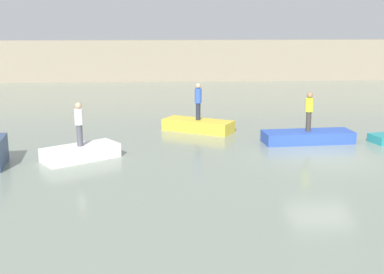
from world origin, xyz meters
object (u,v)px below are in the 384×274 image
object	(u,v)px
rowboat_yellow	(198,125)
person_hiviz_shirt	(309,109)
rowboat_blue	(308,137)
rowboat_white	(81,153)
person_blue_shirt	(198,100)
person_white_shirt	(79,122)

from	to	relation	value
rowboat_yellow	person_hiviz_shirt	bearing A→B (deg)	0.48
rowboat_blue	person_hiviz_shirt	size ratio (longest dim) A/B	2.28
rowboat_white	rowboat_blue	distance (m)	9.68
rowboat_yellow	person_blue_shirt	xyz separation A→B (m)	(0.00, 0.00, 1.25)
person_hiviz_shirt	person_blue_shirt	size ratio (longest dim) A/B	0.97
rowboat_blue	person_blue_shirt	distance (m)	5.43
rowboat_white	person_blue_shirt	distance (m)	6.96
rowboat_blue	person_white_shirt	world-z (taller)	person_white_shirt
rowboat_blue	person_hiviz_shirt	xyz separation A→B (m)	(-0.00, 0.00, 1.21)
rowboat_blue	person_hiviz_shirt	distance (m)	1.21
rowboat_white	person_hiviz_shirt	xyz separation A→B (m)	(9.42, 2.24, 1.19)
person_white_shirt	person_blue_shirt	bearing A→B (deg)	45.12
rowboat_white	rowboat_blue	xyz separation A→B (m)	(9.42, 2.24, -0.02)
rowboat_white	person_white_shirt	size ratio (longest dim) A/B	1.70
person_hiviz_shirt	person_blue_shirt	world-z (taller)	person_blue_shirt
rowboat_blue	person_blue_shirt	size ratio (longest dim) A/B	2.21
rowboat_blue	person_blue_shirt	world-z (taller)	person_blue_shirt
rowboat_white	person_hiviz_shirt	distance (m)	9.76
rowboat_white	person_white_shirt	xyz separation A→B (m)	(0.00, 0.00, 1.21)
person_hiviz_shirt	rowboat_yellow	bearing A→B (deg)	150.30
person_blue_shirt	rowboat_yellow	bearing A→B (deg)	0.00
rowboat_yellow	person_white_shirt	xyz separation A→B (m)	(-4.83, -4.85, 1.20)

